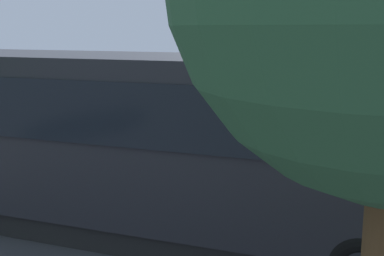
{
  "coord_description": "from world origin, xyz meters",
  "views": [
    {
      "loc": [
        -3.68,
        12.8,
        3.72
      ],
      "look_at": [
        0.16,
        -0.02,
        1.1
      ],
      "focal_mm": 47.93,
      "sensor_mm": 36.0,
      "label": 1
    }
  ],
  "objects": [
    {
      "name": "ground_plane",
      "position": [
        0.0,
        0.0,
        0.0
      ],
      "size": [
        80.0,
        80.0,
        0.0
      ],
      "primitive_type": "plane",
      "color": "#38383D"
    },
    {
      "name": "traffic_cone",
      "position": [
        -0.32,
        -3.13,
        0.3
      ],
      "size": [
        0.34,
        0.34,
        0.63
      ],
      "color": "orange",
      "rests_on": "ground_plane"
    },
    {
      "name": "stunt_motorcycle",
      "position": [
        1.63,
        -2.4,
        0.98
      ],
      "size": [
        1.98,
        0.93,
        1.61
      ],
      "color": "black",
      "rests_on": "ground_plane"
    },
    {
      "name": "tour_bus",
      "position": [
        -0.67,
        4.45,
        1.64
      ],
      "size": [
        10.01,
        3.23,
        3.25
      ],
      "color": "#26262B",
      "rests_on": "ground_plane"
    },
    {
      "name": "spectator_far_left",
      "position": [
        -1.05,
        2.08,
        1.08
      ],
      "size": [
        0.58,
        0.36,
        1.81
      ],
      "color": "#473823",
      "rests_on": "ground_plane"
    },
    {
      "name": "bay_line_a",
      "position": [
        -3.04,
        -0.77,
        0.0
      ],
      "size": [
        0.12,
        4.69,
        0.01
      ],
      "color": "white",
      "rests_on": "ground_plane"
    },
    {
      "name": "bay_line_b",
      "position": [
        -0.51,
        -0.77,
        0.0
      ],
      "size": [
        0.12,
        4.69,
        0.01
      ],
      "color": "white",
      "rests_on": "ground_plane"
    },
    {
      "name": "bay_line_c",
      "position": [
        2.02,
        -0.77,
        0.0
      ],
      "size": [
        0.12,
        3.92,
        0.01
      ],
      "color": "white",
      "rests_on": "ground_plane"
    },
    {
      "name": "spectator_left",
      "position": [
        -0.01,
        2.1,
        1.01
      ],
      "size": [
        0.57,
        0.38,
        1.71
      ],
      "color": "black",
      "rests_on": "ground_plane"
    },
    {
      "name": "spectator_centre",
      "position": [
        1.0,
        1.79,
        1.06
      ],
      "size": [
        0.58,
        0.38,
        1.77
      ],
      "color": "#473823",
      "rests_on": "ground_plane"
    },
    {
      "name": "parked_motorcycle_silver",
      "position": [
        1.64,
        2.42,
        0.48
      ],
      "size": [
        2.05,
        0.58,
        0.99
      ],
      "color": "black",
      "rests_on": "ground_plane"
    }
  ]
}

